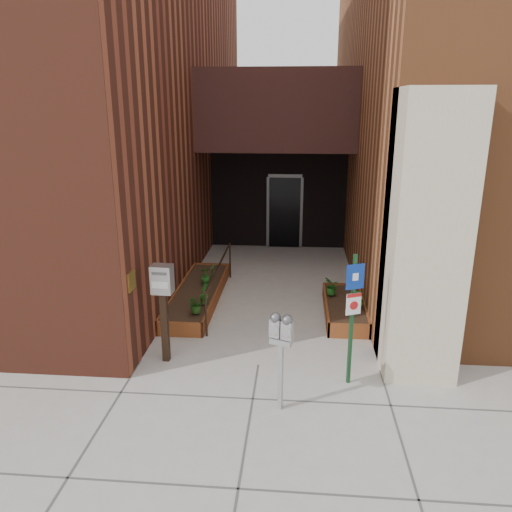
# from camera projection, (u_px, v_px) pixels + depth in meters

# --- Properties ---
(ground) EXTENTS (80.00, 80.00, 0.00)m
(ground) POSITION_uv_depth(u_px,v_px,m) (258.00, 365.00, 8.30)
(ground) COLOR #9E9991
(ground) RESTS_ON ground
(architecture) EXTENTS (20.00, 14.60, 10.00)m
(architecture) POSITION_uv_depth(u_px,v_px,m) (272.00, 72.00, 13.42)
(architecture) COLOR maroon
(architecture) RESTS_ON ground
(planter_left) EXTENTS (0.90, 3.60, 0.30)m
(planter_left) POSITION_uv_depth(u_px,v_px,m) (198.00, 295.00, 10.96)
(planter_left) COLOR brown
(planter_left) RESTS_ON ground
(planter_right) EXTENTS (0.80, 2.20, 0.30)m
(planter_right) POSITION_uv_depth(u_px,v_px,m) (345.00, 309.00, 10.23)
(planter_right) COLOR brown
(planter_right) RESTS_ON ground
(handrail) EXTENTS (0.04, 3.34, 0.90)m
(handrail) POSITION_uv_depth(u_px,v_px,m) (220.00, 270.00, 10.69)
(handrail) COLOR black
(handrail) RESTS_ON ground
(parking_meter) EXTENTS (0.34, 0.22, 1.47)m
(parking_meter) POSITION_uv_depth(u_px,v_px,m) (281.00, 336.00, 6.79)
(parking_meter) COLOR #A1A1A3
(parking_meter) RESTS_ON ground
(sign_post) EXTENTS (0.27, 0.13, 2.09)m
(sign_post) POSITION_uv_depth(u_px,v_px,m) (353.00, 306.00, 7.40)
(sign_post) COLOR #163E1F
(sign_post) RESTS_ON ground
(payment_dropbox) EXTENTS (0.35, 0.27, 1.69)m
(payment_dropbox) POSITION_uv_depth(u_px,v_px,m) (163.00, 293.00, 8.11)
(payment_dropbox) COLOR black
(payment_dropbox) RESTS_ON ground
(shrub_left_a) EXTENTS (0.47, 0.47, 0.37)m
(shrub_left_a) POSITION_uv_depth(u_px,v_px,m) (196.00, 303.00, 9.60)
(shrub_left_a) COLOR #214E16
(shrub_left_a) RESTS_ON planter_left
(shrub_left_b) EXTENTS (0.26, 0.26, 0.41)m
(shrub_left_b) POSITION_uv_depth(u_px,v_px,m) (204.00, 294.00, 10.03)
(shrub_left_b) COLOR #21621C
(shrub_left_b) RESTS_ON planter_left
(shrub_left_c) EXTENTS (0.26, 0.26, 0.36)m
(shrub_left_c) POSITION_uv_depth(u_px,v_px,m) (205.00, 275.00, 11.18)
(shrub_left_c) COLOR #205A19
(shrub_left_c) RESTS_ON planter_left
(shrub_left_d) EXTENTS (0.21, 0.21, 0.32)m
(shrub_left_d) POSITION_uv_depth(u_px,v_px,m) (212.00, 271.00, 11.53)
(shrub_left_d) COLOR #1C6322
(shrub_left_d) RESTS_ON planter_left
(shrub_right_a) EXTENTS (0.27, 0.27, 0.34)m
(shrub_right_a) POSITION_uv_depth(u_px,v_px,m) (359.00, 299.00, 9.84)
(shrub_right_a) COLOR #245B1A
(shrub_right_a) RESTS_ON planter_right
(shrub_right_b) EXTENTS (0.21, 0.21, 0.33)m
(shrub_right_b) POSITION_uv_depth(u_px,v_px,m) (359.00, 300.00, 9.83)
(shrub_right_b) COLOR #26631C
(shrub_right_b) RESTS_ON planter_right
(shrub_right_c) EXTENTS (0.34, 0.34, 0.37)m
(shrub_right_c) POSITION_uv_depth(u_px,v_px,m) (332.00, 286.00, 10.49)
(shrub_right_c) COLOR #1B5919
(shrub_right_c) RESTS_ON planter_right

